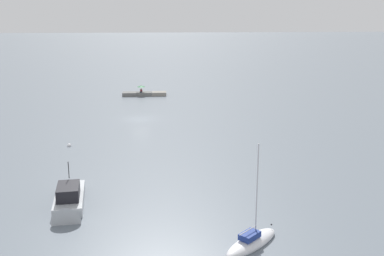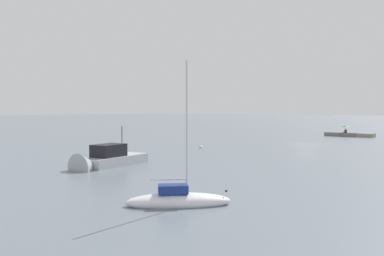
{
  "view_description": "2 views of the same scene",
  "coord_description": "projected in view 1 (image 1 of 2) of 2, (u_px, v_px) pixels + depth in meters",
  "views": [
    {
      "loc": [
        -3.07,
        67.13,
        15.91
      ],
      "look_at": [
        -6.85,
        11.26,
        1.47
      ],
      "focal_mm": 43.66,
      "sensor_mm": 36.0,
      "label": 1
    },
    {
      "loc": [
        -22.29,
        54.21,
        4.86
      ],
      "look_at": [
        -2.43,
        28.48,
        3.33
      ],
      "focal_mm": 38.95,
      "sensor_mm": 36.0,
      "label": 2
    }
  ],
  "objects": [
    {
      "name": "sailboat_white_far",
      "position": [
        251.0,
        242.0,
        32.15
      ],
      "size": [
        4.87,
        4.75,
        7.51
      ],
      "rotation": [
        0.0,
        0.0,
        2.33
      ],
      "color": "silver",
      "rests_on": "ground_plane"
    },
    {
      "name": "motorboat_grey_near",
      "position": [
        69.0,
        204.0,
        38.0
      ],
      "size": [
        3.14,
        7.66,
        4.18
      ],
      "rotation": [
        0.0,
        0.0,
        0.12
      ],
      "color": "#ADB2B7",
      "rests_on": "ground_plane"
    },
    {
      "name": "person_seated_maroon_left",
      "position": [
        141.0,
        91.0,
        86.7
      ],
      "size": [
        0.45,
        0.64,
        0.73
      ],
      "rotation": [
        0.0,
        0.0,
        -0.12
      ],
      "color": "#1E2333",
      "rests_on": "seawall_pier"
    },
    {
      "name": "umbrella_open_green",
      "position": [
        141.0,
        86.0,
        86.63
      ],
      "size": [
        1.48,
        1.48,
        1.31
      ],
      "color": "black",
      "rests_on": "seawall_pier"
    },
    {
      "name": "ground_plane",
      "position": [
        140.0,
        119.0,
        68.62
      ],
      "size": [
        500.0,
        500.0,
        0.0
      ],
      "primitive_type": "plane",
      "color": "slate"
    },
    {
      "name": "seawall_pier",
      "position": [
        144.0,
        94.0,
        87.11
      ],
      "size": [
        8.14,
        1.96,
        0.67
      ],
      "color": "gray",
      "rests_on": "ground_plane"
    },
    {
      "name": "mooring_buoy_near",
      "position": [
        69.0,
        146.0,
        55.25
      ],
      "size": [
        0.49,
        0.49,
        0.49
      ],
      "color": "white",
      "rests_on": "ground_plane"
    }
  ]
}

